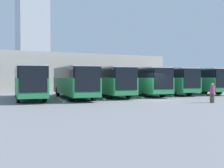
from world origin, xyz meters
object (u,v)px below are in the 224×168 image
object	(u,v)px
bus_0	(194,80)
pedestrian	(212,92)
bus_5	(29,81)
bus_4	(74,81)
bus_3	(107,80)
bus_1	(166,80)
bus_2	(140,80)

from	to	relation	value
bus_0	pedestrian	size ratio (longest dim) A/B	6.70
bus_0	bus_5	world-z (taller)	same
bus_4	bus_5	world-z (taller)	same
bus_3	pedestrian	world-z (taller)	bus_3
bus_3	bus_4	world-z (taller)	same
bus_3	pedestrian	xyz separation A→B (m)	(-4.33, 10.63, -0.88)
bus_1	bus_2	bearing A→B (deg)	14.24
bus_4	bus_5	bearing A→B (deg)	-4.69
bus_1	bus_0	bearing A→B (deg)	-179.30
pedestrian	bus_3	bearing A→B (deg)	4.04
bus_4	bus_5	distance (m)	4.29
bus_3	pedestrian	distance (m)	11.52
bus_0	bus_3	xyz separation A→B (m)	(12.53, -0.40, 0.00)
bus_1	pedestrian	xyz separation A→B (m)	(4.02, 10.83, -0.88)
bus_3	bus_0	bearing A→B (deg)	-173.04
bus_3	bus_5	world-z (taller)	same
pedestrian	bus_2	bearing A→B (deg)	-17.26
bus_1	bus_4	xyz separation A→B (m)	(12.53, 0.92, 0.00)
bus_1	bus_3	world-z (taller)	same
bus_4	pedestrian	size ratio (longest dim) A/B	6.70
bus_2	bus_5	bearing A→B (deg)	6.62
bus_0	bus_1	size ratio (longest dim) A/B	1.00
bus_0	bus_3	size ratio (longest dim) A/B	1.00
bus_0	bus_1	world-z (taller)	same
bus_3	bus_5	size ratio (longest dim) A/B	1.00
bus_0	bus_1	distance (m)	4.22
bus_0	bus_4	xyz separation A→B (m)	(16.70, 0.33, 0.00)
bus_5	bus_3	bearing A→B (deg)	-173.05
bus_2	bus_3	distance (m)	4.18
bus_2	pedestrian	bearing A→B (deg)	99.64
bus_0	bus_5	xyz separation A→B (m)	(20.88, -0.67, 0.00)
bus_1	bus_2	xyz separation A→B (m)	(4.18, 0.40, 0.00)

